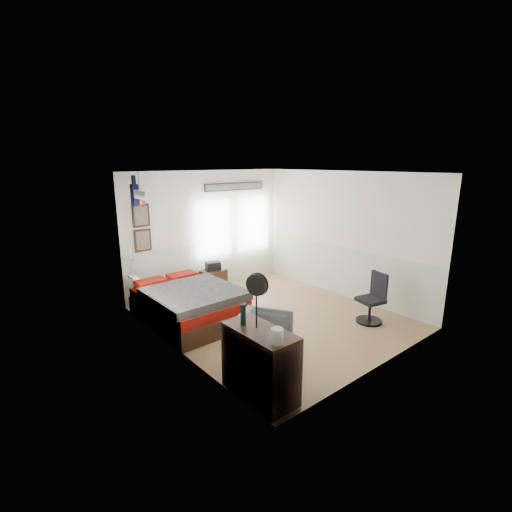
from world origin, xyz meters
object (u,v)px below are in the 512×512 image
at_px(bed, 189,304).
at_px(armchair, 264,336).
at_px(dresser, 260,363).
at_px(task_chair, 372,302).
at_px(nightstand, 213,281).

relative_size(bed, armchair, 2.72).
xyz_separation_m(dresser, task_chair, (3.02, 0.39, -0.07)).
xyz_separation_m(nightstand, task_chair, (1.37, -3.22, 0.12)).
bearing_deg(dresser, task_chair, 7.36).
height_order(dresser, task_chair, task_chair).
xyz_separation_m(armchair, nightstand, (1.02, 2.94, -0.09)).
relative_size(dresser, task_chair, 1.07).
bearing_deg(bed, dresser, -100.15).
bearing_deg(dresser, bed, 80.30).
bearing_deg(nightstand, armchair, -122.06).
bearing_deg(bed, nightstand, 39.95).
xyz_separation_m(dresser, armchair, (0.64, 0.67, -0.10)).
distance_m(armchair, nightstand, 3.11).
distance_m(armchair, task_chair, 2.40).
bearing_deg(dresser, nightstand, 65.35).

